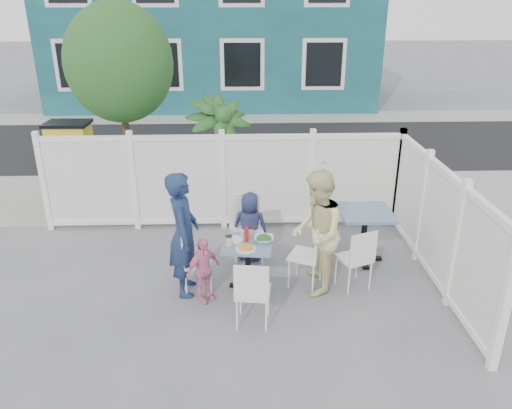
{
  "coord_description": "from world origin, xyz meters",
  "views": [
    {
      "loc": [
        0.38,
        -5.29,
        3.63
      ],
      "look_at": [
        0.59,
        0.87,
        1.04
      ],
      "focal_mm": 35.0,
      "sensor_mm": 36.0,
      "label": 1
    }
  ],
  "objects_px": {
    "main_table": "(248,253)",
    "utility_cabinet": "(73,161)",
    "boy": "(250,227)",
    "man": "(184,234)",
    "chair_back": "(246,223)",
    "toddler": "(203,270)",
    "chair_left": "(191,257)",
    "woman": "(317,233)",
    "spare_table": "(365,223)",
    "chair_right": "(311,251)",
    "chair_near": "(252,290)"
  },
  "relations": [
    {
      "from": "utility_cabinet",
      "to": "boy",
      "type": "distance_m",
      "value": 4.33
    },
    {
      "from": "spare_table",
      "to": "chair_left",
      "type": "distance_m",
      "value": 2.55
    },
    {
      "from": "spare_table",
      "to": "man",
      "type": "bearing_deg",
      "value": -163.69
    },
    {
      "from": "main_table",
      "to": "chair_left",
      "type": "bearing_deg",
      "value": -177.22
    },
    {
      "from": "boy",
      "to": "toddler",
      "type": "bearing_deg",
      "value": 69.18
    },
    {
      "from": "chair_back",
      "to": "boy",
      "type": "distance_m",
      "value": 0.08
    },
    {
      "from": "chair_back",
      "to": "woman",
      "type": "height_order",
      "value": "woman"
    },
    {
      "from": "chair_left",
      "to": "chair_right",
      "type": "bearing_deg",
      "value": 86.51
    },
    {
      "from": "chair_near",
      "to": "utility_cabinet",
      "type": "bearing_deg",
      "value": 134.65
    },
    {
      "from": "boy",
      "to": "main_table",
      "type": "bearing_deg",
      "value": 95.8
    },
    {
      "from": "utility_cabinet",
      "to": "spare_table",
      "type": "relative_size",
      "value": 1.76
    },
    {
      "from": "utility_cabinet",
      "to": "man",
      "type": "distance_m",
      "value": 4.36
    },
    {
      "from": "chair_back",
      "to": "chair_near",
      "type": "distance_m",
      "value": 1.68
    },
    {
      "from": "woman",
      "to": "boy",
      "type": "xyz_separation_m",
      "value": [
        -0.83,
        0.86,
        -0.3
      ]
    },
    {
      "from": "utility_cabinet",
      "to": "man",
      "type": "relative_size",
      "value": 0.84
    },
    {
      "from": "chair_right",
      "to": "man",
      "type": "bearing_deg",
      "value": 116.66
    },
    {
      "from": "main_table",
      "to": "chair_left",
      "type": "xyz_separation_m",
      "value": [
        -0.74,
        -0.04,
        -0.02
      ]
    },
    {
      "from": "main_table",
      "to": "chair_near",
      "type": "distance_m",
      "value": 0.86
    },
    {
      "from": "man",
      "to": "boy",
      "type": "distance_m",
      "value": 1.24
    },
    {
      "from": "chair_left",
      "to": "man",
      "type": "xyz_separation_m",
      "value": [
        -0.08,
        -0.0,
        0.33
      ]
    },
    {
      "from": "main_table",
      "to": "spare_table",
      "type": "bearing_deg",
      "value": 22.28
    },
    {
      "from": "utility_cabinet",
      "to": "chair_right",
      "type": "relative_size",
      "value": 1.53
    },
    {
      "from": "main_table",
      "to": "boy",
      "type": "xyz_separation_m",
      "value": [
        0.04,
        0.8,
        0.01
      ]
    },
    {
      "from": "toddler",
      "to": "chair_left",
      "type": "bearing_deg",
      "value": 81.05
    },
    {
      "from": "chair_back",
      "to": "utility_cabinet",
      "type": "bearing_deg",
      "value": -48.92
    },
    {
      "from": "main_table",
      "to": "woman",
      "type": "distance_m",
      "value": 0.93
    },
    {
      "from": "toddler",
      "to": "man",
      "type": "bearing_deg",
      "value": 92.56
    },
    {
      "from": "main_table",
      "to": "boy",
      "type": "distance_m",
      "value": 0.8
    },
    {
      "from": "main_table",
      "to": "utility_cabinet",
      "type": "bearing_deg",
      "value": 133.19
    },
    {
      "from": "man",
      "to": "woman",
      "type": "xyz_separation_m",
      "value": [
        1.7,
        -0.02,
        -0.01
      ]
    },
    {
      "from": "chair_near",
      "to": "woman",
      "type": "relative_size",
      "value": 0.53
    },
    {
      "from": "chair_back",
      "to": "toddler",
      "type": "xyz_separation_m",
      "value": [
        -0.55,
        -1.1,
        -0.14
      ]
    },
    {
      "from": "chair_right",
      "to": "toddler",
      "type": "relative_size",
      "value": 1.03
    },
    {
      "from": "chair_back",
      "to": "boy",
      "type": "xyz_separation_m",
      "value": [
        0.06,
        -0.02,
        -0.05
      ]
    },
    {
      "from": "chair_near",
      "to": "woman",
      "type": "distance_m",
      "value": 1.21
    },
    {
      "from": "boy",
      "to": "woman",
      "type": "bearing_deg",
      "value": 143.25
    },
    {
      "from": "main_table",
      "to": "man",
      "type": "distance_m",
      "value": 0.88
    },
    {
      "from": "chair_right",
      "to": "spare_table",
      "type": "bearing_deg",
      "value": -27.64
    },
    {
      "from": "utility_cabinet",
      "to": "boy",
      "type": "bearing_deg",
      "value": -37.34
    },
    {
      "from": "spare_table",
      "to": "woman",
      "type": "height_order",
      "value": "woman"
    },
    {
      "from": "chair_left",
      "to": "toddler",
      "type": "bearing_deg",
      "value": 29.06
    },
    {
      "from": "boy",
      "to": "toddler",
      "type": "relative_size",
      "value": 1.19
    },
    {
      "from": "man",
      "to": "toddler",
      "type": "height_order",
      "value": "man"
    },
    {
      "from": "main_table",
      "to": "chair_right",
      "type": "relative_size",
      "value": 0.79
    },
    {
      "from": "man",
      "to": "woman",
      "type": "height_order",
      "value": "man"
    },
    {
      "from": "chair_left",
      "to": "chair_near",
      "type": "height_order",
      "value": "chair_near"
    },
    {
      "from": "man",
      "to": "chair_back",
      "type": "bearing_deg",
      "value": -45.79
    },
    {
      "from": "main_table",
      "to": "spare_table",
      "type": "relative_size",
      "value": 0.91
    },
    {
      "from": "utility_cabinet",
      "to": "toddler",
      "type": "relative_size",
      "value": 1.58
    },
    {
      "from": "main_table",
      "to": "man",
      "type": "bearing_deg",
      "value": -177.21
    }
  ]
}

